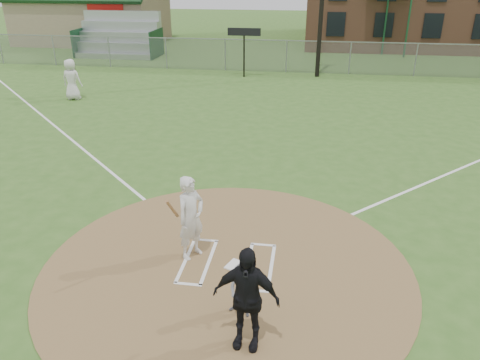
# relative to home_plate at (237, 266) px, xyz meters

# --- Properties ---
(ground) EXTENTS (140.00, 140.00, 0.00)m
(ground) POSITION_rel_home_plate_xyz_m (-0.22, -0.06, -0.03)
(ground) COLOR #365E20
(ground) RESTS_ON ground
(dirt_circle) EXTENTS (8.40, 8.40, 0.02)m
(dirt_circle) POSITION_rel_home_plate_xyz_m (-0.22, -0.06, -0.02)
(dirt_circle) COLOR olive
(dirt_circle) RESTS_ON ground
(home_plate) EXTENTS (0.57, 0.57, 0.03)m
(home_plate) POSITION_rel_home_plate_xyz_m (0.00, 0.00, 0.00)
(home_plate) COLOR white
(home_plate) RESTS_ON dirt_circle
(foul_line_third) EXTENTS (17.04, 17.04, 0.01)m
(foul_line_third) POSITION_rel_home_plate_xyz_m (-9.22, 8.94, -0.03)
(foul_line_third) COLOR white
(foul_line_third) RESTS_ON ground
(catcher) EXTENTS (0.67, 0.59, 1.14)m
(catcher) POSITION_rel_home_plate_xyz_m (0.35, -1.57, 0.56)
(catcher) COLOR gray
(catcher) RESTS_ON dirt_circle
(umpire) EXTENTS (1.22, 0.60, 2.02)m
(umpire) POSITION_rel_home_plate_xyz_m (0.53, -2.32, 1.00)
(umpire) COLOR black
(umpire) RESTS_ON dirt_circle
(ondeck_player) EXTENTS (1.03, 0.70, 2.05)m
(ondeck_player) POSITION_rel_home_plate_xyz_m (-10.65, 13.46, 0.99)
(ondeck_player) COLOR silver
(ondeck_player) RESTS_ON ground
(batters_boxes) EXTENTS (2.08, 1.88, 0.01)m
(batters_boxes) POSITION_rel_home_plate_xyz_m (-0.22, 0.09, -0.01)
(batters_boxes) COLOR white
(batters_boxes) RESTS_ON dirt_circle
(batter_at_plate) EXTENTS (0.81, 1.14, 2.02)m
(batter_at_plate) POSITION_rel_home_plate_xyz_m (-1.11, 0.30, 1.00)
(batter_at_plate) COLOR silver
(batter_at_plate) RESTS_ON dirt_circle
(outfield_fence) EXTENTS (56.08, 0.08, 2.03)m
(outfield_fence) POSITION_rel_home_plate_xyz_m (-0.22, 21.94, 0.98)
(outfield_fence) COLOR slate
(outfield_fence) RESTS_ON ground
(bleachers) EXTENTS (6.08, 3.20, 3.20)m
(bleachers) POSITION_rel_home_plate_xyz_m (-13.22, 26.14, 1.55)
(bleachers) COLOR #B7BABF
(bleachers) RESTS_ON ground
(clubhouse) EXTENTS (12.20, 8.71, 6.23)m
(clubhouse) POSITION_rel_home_plate_xyz_m (-18.22, 32.94, 2.36)
(clubhouse) COLOR tan
(clubhouse) RESTS_ON ground
(scoreboard_sign) EXTENTS (2.00, 0.10, 2.93)m
(scoreboard_sign) POSITION_rel_home_plate_xyz_m (-2.72, 20.14, 2.35)
(scoreboard_sign) COLOR black
(scoreboard_sign) RESTS_ON ground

